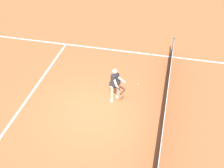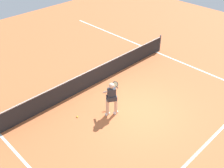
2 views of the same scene
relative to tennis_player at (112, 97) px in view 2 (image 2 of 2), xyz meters
name	(u,v)px [view 2 (image 2 of 2)]	position (x,y,z in m)	size (l,w,h in m)	color
ground_plane	(138,111)	(0.92, -0.67, -0.85)	(28.52, 28.52, 0.00)	#C66638
service_line_marking	(201,149)	(0.92, -3.69, -0.84)	(9.74, 0.10, 0.01)	white
sideline_right_marking	(198,69)	(5.79, -0.67, -0.84)	(0.10, 19.94, 0.01)	white
court_net	(94,76)	(0.92, 2.16, -0.40)	(10.42, 0.08, 0.97)	#4C4C51
tennis_player	(112,97)	(0.00, 0.00, 0.00)	(1.06, 0.80, 1.55)	beige
tennis_ball_mid	(77,117)	(-1.20, 0.81, -0.81)	(0.07, 0.07, 0.07)	#D1E533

